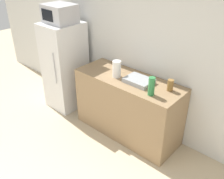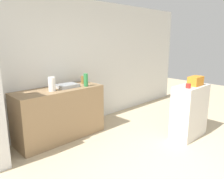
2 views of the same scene
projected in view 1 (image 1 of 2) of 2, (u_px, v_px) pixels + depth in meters
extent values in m
cube|color=silver|center=(151.00, 50.00, 3.51)|extent=(8.00, 0.06, 2.60)
cube|color=silver|center=(65.00, 66.00, 4.33)|extent=(0.57, 0.62, 1.51)
cylinder|color=#B7B7BC|center=(55.00, 69.00, 3.97)|extent=(0.02, 0.02, 0.53)
cube|color=#BCBCC1|center=(60.00, 14.00, 3.89)|extent=(0.48, 0.40, 0.29)
cube|color=black|center=(47.00, 15.00, 3.78)|extent=(0.27, 0.01, 0.17)
cube|color=#937551|center=(128.00, 106.00, 3.75)|extent=(1.62, 0.61, 0.94)
cube|color=#9EA3A8|center=(139.00, 81.00, 3.40)|extent=(0.38, 0.28, 0.06)
cylinder|color=#2D7F42|center=(151.00, 86.00, 3.07)|extent=(0.08, 0.08, 0.24)
cylinder|color=olive|center=(170.00, 85.00, 3.19)|extent=(0.08, 0.08, 0.15)
cylinder|color=white|center=(117.00, 69.00, 3.51)|extent=(0.12, 0.12, 0.24)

